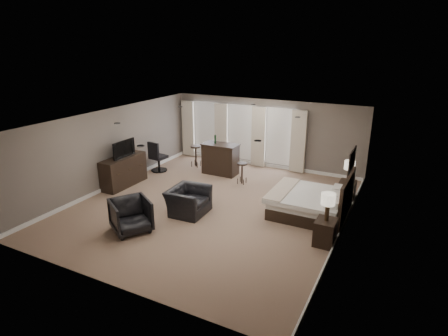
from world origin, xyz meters
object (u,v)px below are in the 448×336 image
at_px(nightstand_far, 347,191).
at_px(armchair_far, 131,214).
at_px(dresser, 124,171).
at_px(tv, 122,155).
at_px(lamp_near, 328,207).
at_px(nightstand_near, 325,232).
at_px(armchair_near, 188,197).
at_px(bar_stool_left, 196,156).
at_px(desk_chair, 159,156).
at_px(bar_stool_right, 242,173).
at_px(bed, 306,192).
at_px(bar_counter, 220,159).
at_px(lamp_far, 349,171).

height_order(nightstand_far, armchair_far, armchair_far).
height_order(dresser, tv, tv).
bearing_deg(lamp_near, nightstand_near, 0.00).
bearing_deg(dresser, armchair_far, -45.73).
xyz_separation_m(armchair_near, armchair_far, (-0.72, -1.58, -0.02)).
relative_size(nightstand_near, bar_stool_left, 0.76).
xyz_separation_m(dresser, armchair_near, (3.08, -0.85, -0.00)).
relative_size(lamp_near, armchair_far, 0.72).
xyz_separation_m(armchair_far, bar_stool_left, (-1.26, 5.26, -0.06)).
relative_size(bar_stool_left, desk_chair, 0.71).
height_order(bar_stool_right, desk_chair, desk_chair).
bearing_deg(armchair_near, dresser, 71.91).
bearing_deg(bar_stool_right, armchair_far, -104.15).
bearing_deg(lamp_near, bar_stool_left, 147.80).
bearing_deg(bar_stool_right, bed, -27.53).
bearing_deg(bar_counter, tv, -132.92).
bearing_deg(armchair_near, bar_stool_right, -10.57).
distance_m(tv, desk_chair, 1.81).
distance_m(nightstand_far, bar_stool_left, 5.87).
bearing_deg(armchair_near, armchair_far, 152.70).
relative_size(bar_stool_left, bar_stool_right, 1.11).
xyz_separation_m(nightstand_far, lamp_near, (0.00, -2.90, 0.66)).
bearing_deg(armchair_near, nightstand_far, -55.47).
xyz_separation_m(lamp_far, bar_stool_left, (-5.82, 0.76, -0.54)).
bearing_deg(dresser, bar_stool_left, 68.77).
distance_m(armchair_near, bar_counter, 3.45).
relative_size(lamp_far, desk_chair, 0.56).
bearing_deg(bar_counter, bar_stool_right, -26.47).
xyz_separation_m(bed, desk_chair, (-5.88, 1.11, -0.06)).
height_order(nightstand_far, desk_chair, desk_chair).
height_order(lamp_far, bar_counter, lamp_far).
relative_size(bed, bar_stool_left, 2.44).
xyz_separation_m(lamp_far, bar_counter, (-4.58, 0.44, -0.38)).
bearing_deg(tv, bar_stool_left, -21.23).
relative_size(bed, lamp_far, 3.08).
distance_m(bed, tv, 6.08).
distance_m(nightstand_near, nightstand_far, 2.90).
distance_m(bed, desk_chair, 5.98).
distance_m(nightstand_far, bar_stool_right, 3.45).
relative_size(nightstand_far, bar_stool_left, 0.75).
height_order(lamp_near, tv, lamp_near).
bearing_deg(armchair_near, lamp_far, -55.47).
bearing_deg(desk_chair, bar_stool_right, -167.89).
bearing_deg(armchair_far, bar_stool_right, 18.27).
bearing_deg(armchair_far, armchair_near, 7.88).
xyz_separation_m(nightstand_near, bar_stool_right, (-3.45, 2.79, 0.06)).
bearing_deg(lamp_far, tv, -163.30).
distance_m(nightstand_far, armchair_near, 4.83).
xyz_separation_m(dresser, desk_chair, (0.15, 1.73, 0.08)).
xyz_separation_m(tv, armchair_near, (3.08, -0.85, -0.57)).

